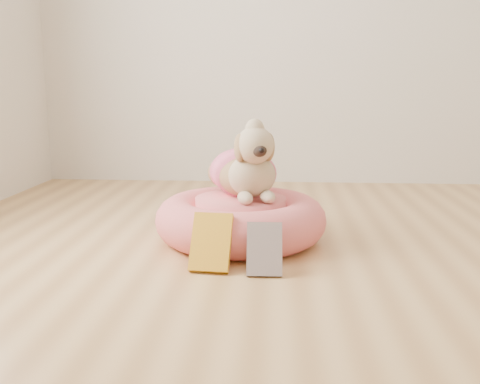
# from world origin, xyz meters

# --- Properties ---
(floor) EXTENTS (4.50, 4.50, 0.00)m
(floor) POSITION_xyz_m (0.00, 0.00, 0.00)
(floor) COLOR tan
(floor) RESTS_ON ground
(pet_bed) EXTENTS (0.75, 0.75, 0.19)m
(pet_bed) POSITION_xyz_m (-0.52, 0.78, 0.09)
(pet_bed) COLOR #E25864
(pet_bed) RESTS_ON floor
(dog) EXTENTS (0.47, 0.56, 0.35)m
(dog) POSITION_xyz_m (-0.50, 0.81, 0.37)
(dog) COLOR olive
(dog) RESTS_ON pet_bed
(book_yellow) EXTENTS (0.16, 0.16, 0.20)m
(book_yellow) POSITION_xyz_m (-0.60, 0.40, 0.10)
(book_yellow) COLOR yellow
(book_yellow) RESTS_ON floor
(book_white) EXTENTS (0.13, 0.11, 0.18)m
(book_white) POSITION_xyz_m (-0.40, 0.36, 0.09)
(book_white) COLOR white
(book_white) RESTS_ON floor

